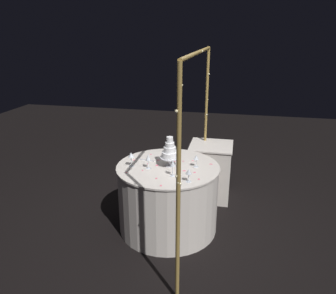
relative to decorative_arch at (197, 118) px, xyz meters
name	(u,v)px	position (x,y,z in m)	size (l,w,h in m)	color
ground_plane	(168,227)	(0.00, -0.31, -1.37)	(12.00, 12.00, 0.00)	black
decorative_arch	(197,118)	(0.00, 0.00, 0.00)	(2.20, 0.06, 2.05)	olive
main_table	(168,197)	(0.00, -0.31, -0.97)	(1.17, 1.17, 0.80)	silver
side_table	(210,171)	(-0.89, 0.10, -0.98)	(0.58, 0.58, 0.77)	silver
tiered_cake	(170,152)	(-0.01, -0.29, -0.40)	(0.22, 0.22, 0.34)	silver
wine_glass_0	(196,158)	(-0.04, 0.00, -0.47)	(0.06, 0.06, 0.14)	silver
wine_glass_1	(173,164)	(0.25, -0.21, -0.44)	(0.06, 0.06, 0.18)	silver
wine_glass_2	(148,158)	(0.11, -0.51, -0.45)	(0.06, 0.06, 0.17)	silver
wine_glass_3	(189,172)	(0.35, -0.02, -0.47)	(0.06, 0.06, 0.14)	silver
wine_glass_4	(131,156)	(0.10, -0.71, -0.45)	(0.07, 0.07, 0.17)	silver
cake_knife	(141,159)	(-0.12, -0.66, -0.57)	(0.06, 0.30, 0.01)	silver
rose_petal_0	(174,161)	(-0.15, -0.27, -0.57)	(0.03, 0.02, 0.00)	#EA6B84
rose_petal_1	(195,172)	(0.12, 0.01, -0.57)	(0.03, 0.02, 0.00)	#EA6B84
rose_petal_2	(193,161)	(-0.21, -0.06, -0.57)	(0.03, 0.02, 0.00)	#EA6B84
rose_petal_3	(183,161)	(-0.18, -0.17, -0.57)	(0.03, 0.02, 0.00)	#EA6B84
rose_petal_4	(184,171)	(0.10, -0.11, -0.57)	(0.04, 0.03, 0.00)	#EA6B84
rose_petal_5	(134,160)	(-0.09, -0.74, -0.57)	(0.03, 0.02, 0.00)	#EA6B84
rose_petal_6	(157,165)	(0.00, -0.44, -0.57)	(0.03, 0.02, 0.00)	#EA6B84
rose_petal_7	(170,160)	(-0.17, -0.32, -0.57)	(0.04, 0.03, 0.00)	#EA6B84
rose_petal_8	(176,152)	(-0.46, -0.30, -0.57)	(0.02, 0.02, 0.00)	#EA6B84
rose_petal_9	(126,172)	(0.26, -0.71, -0.57)	(0.03, 0.02, 0.00)	#EA6B84
rose_petal_10	(157,166)	(0.02, -0.43, -0.57)	(0.04, 0.03, 0.00)	#EA6B84
rose_petal_11	(156,178)	(0.35, -0.36, -0.57)	(0.03, 0.02, 0.00)	#EA6B84
rose_petal_12	(199,179)	(0.28, 0.07, -0.57)	(0.03, 0.02, 0.00)	#EA6B84
rose_petal_13	(158,160)	(-0.15, -0.46, -0.57)	(0.04, 0.03, 0.00)	#EA6B84
rose_petal_14	(161,186)	(0.50, -0.27, -0.57)	(0.03, 0.02, 0.00)	#EA6B84
rose_petal_15	(148,164)	(-0.01, -0.55, -0.57)	(0.03, 0.02, 0.00)	#EA6B84
rose_petal_16	(178,152)	(-0.45, -0.27, -0.57)	(0.03, 0.02, 0.00)	#EA6B84
rose_petal_17	(151,154)	(-0.31, -0.59, -0.57)	(0.03, 0.02, 0.00)	#EA6B84
rose_petal_18	(143,170)	(0.18, -0.55, -0.57)	(0.03, 0.02, 0.00)	#EA6B84
rose_petal_19	(177,160)	(-0.19, -0.24, -0.57)	(0.03, 0.02, 0.00)	#EA6B84
rose_petal_20	(211,164)	(-0.15, 0.16, -0.57)	(0.04, 0.03, 0.00)	#EA6B84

